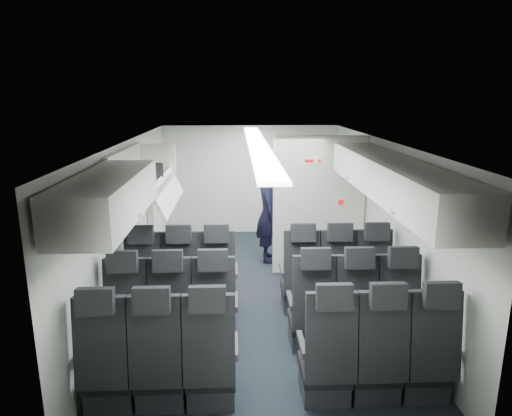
{
  "coord_description": "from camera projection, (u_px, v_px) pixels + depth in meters",
  "views": [
    {
      "loc": [
        -0.27,
        -5.94,
        2.74
      ],
      "look_at": [
        0.0,
        0.4,
        1.15
      ],
      "focal_mm": 32.0,
      "sensor_mm": 36.0,
      "label": 1
    }
  ],
  "objects": [
    {
      "name": "cabin_shell",
      "position": [
        257.0,
        217.0,
        6.16
      ],
      "size": [
        3.41,
        6.01,
        2.16
      ],
      "color": "black",
      "rests_on": "ground"
    },
    {
      "name": "seat_row_front",
      "position": [
        259.0,
        282.0,
        5.82
      ],
      "size": [
        3.33,
        0.56,
        1.24
      ],
      "color": "black",
      "rests_on": "cabin_shell"
    },
    {
      "name": "seat_row_mid",
      "position": [
        263.0,
        316.0,
        4.94
      ],
      "size": [
        3.33,
        0.56,
        1.24
      ],
      "color": "black",
      "rests_on": "cabin_shell"
    },
    {
      "name": "seat_row_rear",
      "position": [
        269.0,
        363.0,
        4.07
      ],
      "size": [
        3.33,
        0.56,
        1.24
      ],
      "color": "black",
      "rests_on": "cabin_shell"
    },
    {
      "name": "overhead_bin_left_rear",
      "position": [
        108.0,
        197.0,
        3.98
      ],
      "size": [
        0.53,
        1.8,
        0.4
      ],
      "color": "white",
      "rests_on": "cabin_shell"
    },
    {
      "name": "overhead_bin_left_front_open",
      "position": [
        143.0,
        176.0,
        5.71
      ],
      "size": [
        0.64,
        1.7,
        0.72
      ],
      "color": "#9E9E93",
      "rests_on": "cabin_shell"
    },
    {
      "name": "overhead_bin_right_rear",
      "position": [
        423.0,
        195.0,
        4.1
      ],
      "size": [
        0.53,
        1.8,
        0.4
      ],
      "color": "white",
      "rests_on": "cabin_shell"
    },
    {
      "name": "overhead_bin_right_front",
      "position": [
        368.0,
        165.0,
        5.8
      ],
      "size": [
        0.53,
        1.7,
        0.4
      ],
      "color": "white",
      "rests_on": "cabin_shell"
    },
    {
      "name": "bulkhead_partition",
      "position": [
        319.0,
        206.0,
        6.99
      ],
      "size": [
        1.4,
        0.15,
        2.13
      ],
      "color": "silver",
      "rests_on": "cabin_shell"
    },
    {
      "name": "galley_unit",
      "position": [
        300.0,
        189.0,
        8.88
      ],
      "size": [
        0.85,
        0.52,
        1.9
      ],
      "color": "#939399",
      "rests_on": "cabin_shell"
    },
    {
      "name": "boarding_door",
      "position": [
        155.0,
        204.0,
        7.64
      ],
      "size": [
        0.12,
        1.27,
        1.86
      ],
      "color": "silver",
      "rests_on": "cabin_shell"
    },
    {
      "name": "flight_attendant",
      "position": [
        268.0,
        214.0,
        7.58
      ],
      "size": [
        0.39,
        0.59,
        1.6
      ],
      "primitive_type": "imported",
      "rotation": [
        0.0,
        0.0,
        1.59
      ],
      "color": "black",
      "rests_on": "ground"
    },
    {
      "name": "carry_on_bag",
      "position": [
        144.0,
        173.0,
        5.69
      ],
      "size": [
        0.45,
        0.38,
        0.23
      ],
      "primitive_type": "cube",
      "rotation": [
        0.0,
        0.0,
        -0.34
      ],
      "color": "black",
      "rests_on": "overhead_bin_left_front_open"
    },
    {
      "name": "papers",
      "position": [
        280.0,
        197.0,
        7.46
      ],
      "size": [
        0.21,
        0.05,
        0.14
      ],
      "primitive_type": "cube",
      "rotation": [
        0.0,
        0.0,
        -0.15
      ],
      "color": "white",
      "rests_on": "flight_attendant"
    }
  ]
}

